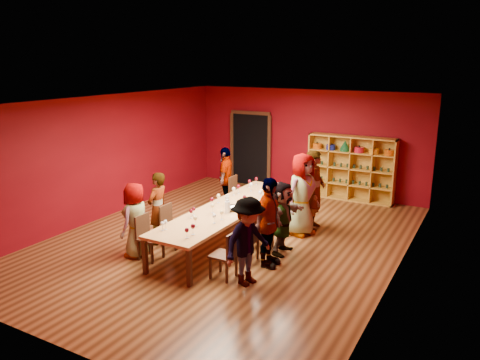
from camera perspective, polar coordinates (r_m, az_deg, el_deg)
name	(u,v)px	position (r m, az deg, el deg)	size (l,w,h in m)	color
room_shell	(228,173)	(9.82, -1.42, 0.82)	(7.10, 9.10, 3.04)	#4E2B14
tasting_table	(229,210)	(10.04, -1.40, -3.62)	(1.10, 4.50, 0.75)	tan
doorway	(251,149)	(14.55, 1.37, 3.80)	(1.40, 0.17, 2.30)	black
shelving_unit	(351,165)	(13.30, 13.40, 1.78)	(2.40, 0.40, 1.80)	#BC8B2A
chair_person_left_0	(147,235)	(9.38, -11.26, -6.55)	(0.42, 0.42, 0.89)	#311C10
person_left_0	(135,220)	(9.47, -12.63, -4.77)	(0.74, 0.40, 1.50)	pink
chair_person_left_1	(170,223)	(9.92, -8.50, -5.26)	(0.42, 0.42, 0.89)	#311C10
person_left_1	(158,208)	(10.02, -9.99, -3.42)	(0.57, 0.41, 1.55)	#5B77BB
chair_person_left_4	(237,191)	(12.15, -0.42, -1.39)	(0.42, 0.42, 0.89)	#311C10
person_left_4	(226,178)	(12.22, -1.74, 0.26)	(0.96, 0.44, 1.63)	beige
chair_person_right_0	(227,253)	(8.39, -1.57, -8.84)	(0.42, 0.42, 0.89)	#311C10
person_right_0	(248,241)	(8.09, 0.97, -7.50)	(1.02, 0.42, 1.58)	silver
chair_person_right_1	(250,237)	(9.08, 1.19, -6.99)	(0.42, 0.42, 0.89)	#311C10
person_right_1	(268,223)	(8.78, 3.48, -5.21)	(1.01, 0.46, 1.73)	#5674B2
chair_person_right_2	(265,226)	(9.65, 3.12, -5.67)	(0.42, 0.42, 0.89)	#311C10
person_right_2	(283,218)	(9.42, 5.21, -4.60)	(1.39, 0.40, 1.50)	silver
chair_person_right_3	(288,211)	(10.67, 5.92, -3.75)	(0.42, 0.42, 0.89)	#311C10
person_right_3	(302,194)	(10.42, 7.58, -1.75)	(0.91, 0.49, 1.85)	#545459
chair_person_right_4	(297,205)	(11.10, 6.94, -3.04)	(0.42, 0.42, 0.89)	#311C10
person_right_4	(315,190)	(10.83, 9.10, -1.21)	(0.67, 0.49, 1.84)	#131736
wine_glass_0	(193,227)	(8.49, -5.76, -5.69)	(0.08, 0.08, 0.21)	silver
wine_glass_1	(238,187)	(10.99, -0.19, -0.85)	(0.09, 0.09, 0.22)	silver
wine_glass_2	(191,211)	(9.36, -5.98, -3.84)	(0.08, 0.08, 0.19)	silver
wine_glass_3	(239,203)	(9.85, -0.08, -2.82)	(0.08, 0.08, 0.19)	silver
wine_glass_4	(214,216)	(9.03, -3.17, -4.44)	(0.08, 0.08, 0.20)	silver
wine_glass_5	(195,219)	(8.91, -5.46, -4.70)	(0.08, 0.08, 0.21)	silver
wine_glass_6	(261,191)	(10.71, 2.59, -1.40)	(0.08, 0.08, 0.20)	silver
wine_glass_7	(278,184)	(11.36, 4.71, -0.53)	(0.07, 0.07, 0.19)	silver
wine_glass_8	(187,231)	(8.34, -6.50, -6.15)	(0.08, 0.08, 0.20)	silver
wine_glass_9	(222,213)	(9.23, -2.27, -4.02)	(0.08, 0.08, 0.20)	silver
wine_glass_10	(277,184)	(11.37, 4.49, -0.53)	(0.07, 0.07, 0.18)	silver
wine_glass_11	(218,196)	(10.29, -2.65, -1.99)	(0.08, 0.08, 0.21)	silver
wine_glass_12	(251,185)	(11.20, 1.35, -0.63)	(0.08, 0.08, 0.21)	silver
wine_glass_13	(260,193)	(10.49, 2.46, -1.63)	(0.09, 0.09, 0.22)	silver
wine_glass_14	(234,189)	(10.86, -0.77, -1.14)	(0.08, 0.08, 0.20)	silver
wine_glass_15	(165,223)	(8.80, -9.10, -5.15)	(0.08, 0.08, 0.19)	silver
wine_glass_16	(212,206)	(9.61, -3.38, -3.19)	(0.09, 0.09, 0.21)	silver
wine_glass_17	(162,224)	(8.76, -9.45, -5.32)	(0.07, 0.07, 0.18)	silver
wine_glass_18	(237,205)	(9.77, -0.37, -3.01)	(0.07, 0.07, 0.18)	silver
wine_glass_19	(194,209)	(9.52, -5.66, -3.57)	(0.07, 0.07, 0.18)	silver
wine_glass_20	(256,179)	(11.77, 1.99, 0.10)	(0.08, 0.08, 0.20)	silver
wine_glass_21	(245,197)	(10.25, 0.55, -2.12)	(0.08, 0.08, 0.19)	silver
wine_glass_22	(249,182)	(11.55, 1.16, -0.19)	(0.08, 0.08, 0.20)	silver
wine_glass_23	(212,200)	(10.01, -3.46, -2.44)	(0.09, 0.09, 0.22)	silver
spittoon_bowl	(232,208)	(9.79, -0.98, -3.40)	(0.26, 0.26, 0.15)	#B6B9BD
carafe_a	(227,200)	(10.14, -1.57, -2.49)	(0.12, 0.12, 0.24)	silver
carafe_b	(227,207)	(9.63, -1.55, -3.29)	(0.12, 0.12, 0.29)	silver
wine_bottle	(268,188)	(11.14, 3.38, -0.96)	(0.09, 0.09, 0.28)	#153A1B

